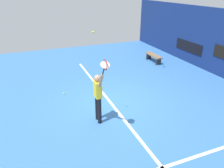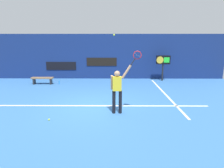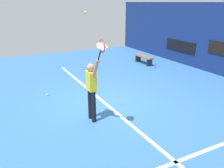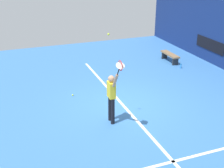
# 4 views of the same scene
# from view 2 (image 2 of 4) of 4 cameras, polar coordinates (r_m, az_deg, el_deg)

# --- Properties ---
(ground_plane) EXTENTS (18.00, 18.00, 0.00)m
(ground_plane) POSITION_cam_2_polar(r_m,az_deg,el_deg) (8.60, -5.42, -6.42)
(ground_plane) COLOR #3870B2
(back_wall) EXTENTS (18.00, 0.20, 3.25)m
(back_wall) POSITION_cam_2_polar(r_m,az_deg,el_deg) (14.40, -3.05, 8.04)
(back_wall) COLOR navy
(back_wall) RESTS_ON ground_plane
(sponsor_banner_center) EXTENTS (2.20, 0.03, 0.60)m
(sponsor_banner_center) POSITION_cam_2_polar(r_m,az_deg,el_deg) (14.31, -3.06, 6.51)
(sponsor_banner_center) COLOR black
(sponsor_banner_portside) EXTENTS (2.20, 0.03, 0.60)m
(sponsor_banner_portside) POSITION_cam_2_polar(r_m,az_deg,el_deg) (14.84, -14.73, 5.15)
(sponsor_banner_portside) COLOR black
(court_baseline) EXTENTS (10.00, 0.10, 0.01)m
(court_baseline) POSITION_cam_2_polar(r_m,az_deg,el_deg) (8.60, -5.42, -6.39)
(court_baseline) COLOR white
(court_baseline) RESTS_ON ground_plane
(court_sideline) EXTENTS (0.10, 7.00, 0.01)m
(court_sideline) POSITION_cam_2_polar(r_m,az_deg,el_deg) (10.82, 15.22, -2.73)
(court_sideline) COLOR white
(court_sideline) RESTS_ON ground_plane
(tennis_player) EXTENTS (0.79, 0.31, 1.93)m
(tennis_player) POSITION_cam_2_polar(r_m,az_deg,el_deg) (7.47, 1.57, -1.27)
(tennis_player) COLOR black
(tennis_player) RESTS_ON ground_plane
(tennis_racket) EXTENTS (0.47, 0.27, 0.60)m
(tennis_racket) POSITION_cam_2_polar(r_m,az_deg,el_deg) (7.31, 7.31, 8.19)
(tennis_racket) COLOR black
(tennis_ball) EXTENTS (0.07, 0.07, 0.07)m
(tennis_ball) POSITION_cam_2_polar(r_m,az_deg,el_deg) (7.19, 0.60, 14.24)
(tennis_ball) COLOR #CCE033
(scoreboard_clock) EXTENTS (0.96, 0.20, 1.78)m
(scoreboard_clock) POSITION_cam_2_polar(r_m,az_deg,el_deg) (13.98, 14.80, 6.53)
(scoreboard_clock) COLOR black
(scoreboard_clock) RESTS_ON ground_plane
(court_bench) EXTENTS (1.40, 0.36, 0.45)m
(court_bench) POSITION_cam_2_polar(r_m,az_deg,el_deg) (13.40, -19.76, 1.39)
(court_bench) COLOR olive
(court_bench) RESTS_ON ground_plane
(water_bottle) EXTENTS (0.07, 0.07, 0.24)m
(water_bottle) POSITION_cam_2_polar(r_m,az_deg,el_deg) (13.11, -15.26, 0.48)
(water_bottle) COLOR #338CD8
(water_bottle) RESTS_ON ground_plane
(spare_ball) EXTENTS (0.07, 0.07, 0.07)m
(spare_ball) POSITION_cam_2_polar(r_m,az_deg,el_deg) (7.44, -18.03, -9.92)
(spare_ball) COLOR #CCE033
(spare_ball) RESTS_ON ground_plane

